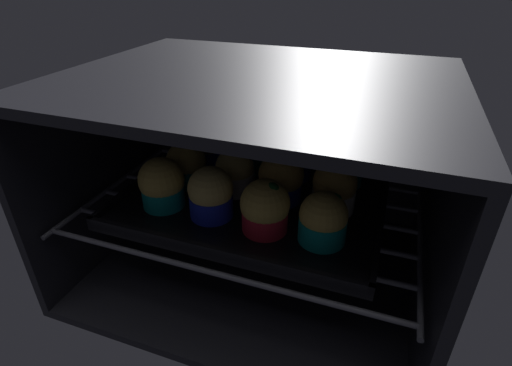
{
  "coord_description": "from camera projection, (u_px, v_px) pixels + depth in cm",
  "views": [
    {
      "loc": [
        19.68,
        -32.48,
        50.33
      ],
      "look_at": [
        0.0,
        21.78,
        17.39
      ],
      "focal_mm": 27.43,
      "sensor_mm": 36.0,
      "label": 1
    }
  ],
  "objects": [
    {
      "name": "muffin_row0_col1",
      "position": [
        211.0,
        194.0,
        0.6
      ],
      "size": [
        7.04,
        7.04,
        8.33
      ],
      "color": "#1928B7",
      "rests_on": "baking_tray"
    },
    {
      "name": "muffin_row0_col3",
      "position": [
        323.0,
        220.0,
        0.55
      ],
      "size": [
        6.85,
        6.85,
        7.72
      ],
      "color": "#0C8C84",
      "rests_on": "baking_tray"
    },
    {
      "name": "muffin_row2_col0",
      "position": [
        209.0,
        146.0,
        0.76
      ],
      "size": [
        7.14,
        7.14,
        7.94
      ],
      "color": "#1928B7",
      "rests_on": "baking_tray"
    },
    {
      "name": "muffin_row0_col2",
      "position": [
        265.0,
        208.0,
        0.57
      ],
      "size": [
        7.35,
        7.35,
        8.21
      ],
      "color": "red",
      "rests_on": "baking_tray"
    },
    {
      "name": "muffin_row1_col0",
      "position": [
        186.0,
        165.0,
        0.69
      ],
      "size": [
        7.08,
        7.08,
        7.8
      ],
      "color": "#0C8C84",
      "rests_on": "baking_tray"
    },
    {
      "name": "oven_rack",
      "position": [
        256.0,
        201.0,
        0.69
      ],
      "size": [
        54.8,
        42.0,
        0.8
      ],
      "color": "#51515B",
      "rests_on": "oven_cavity"
    },
    {
      "name": "baking_tray",
      "position": [
        256.0,
        197.0,
        0.68
      ],
      "size": [
        42.84,
        34.18,
        2.2
      ],
      "color": "black",
      "rests_on": "oven_rack"
    },
    {
      "name": "muffin_row2_col2",
      "position": [
        294.0,
        157.0,
        0.71
      ],
      "size": [
        7.52,
        7.52,
        8.9
      ],
      "color": "#1928B7",
      "rests_on": "baking_tray"
    },
    {
      "name": "oven_cavity",
      "position": [
        264.0,
        173.0,
        0.7
      ],
      "size": [
        59.0,
        47.0,
        37.0
      ],
      "color": "black",
      "rests_on": "ground"
    },
    {
      "name": "muffin_row2_col3",
      "position": [
        344.0,
        165.0,
        0.69
      ],
      "size": [
        7.28,
        7.28,
        8.4
      ],
      "color": "#0C8C84",
      "rests_on": "baking_tray"
    },
    {
      "name": "muffin_row2_col1",
      "position": [
        252.0,
        151.0,
        0.74
      ],
      "size": [
        6.84,
        6.84,
        8.32
      ],
      "color": "#0C8C84",
      "rests_on": "baking_tray"
    },
    {
      "name": "muffin_row1_col1",
      "position": [
        235.0,
        172.0,
        0.67
      ],
      "size": [
        6.84,
        6.84,
        7.83
      ],
      "color": "silver",
      "rests_on": "baking_tray"
    },
    {
      "name": "muffin_row1_col3",
      "position": [
        334.0,
        188.0,
        0.62
      ],
      "size": [
        7.0,
        7.0,
        8.43
      ],
      "color": "silver",
      "rests_on": "baking_tray"
    },
    {
      "name": "muffin_row1_col2",
      "position": [
        281.0,
        179.0,
        0.64
      ],
      "size": [
        7.52,
        7.52,
        8.52
      ],
      "color": "#1928B7",
      "rests_on": "baking_tray"
    },
    {
      "name": "muffin_row0_col0",
      "position": [
        162.0,
        184.0,
        0.63
      ],
      "size": [
        7.37,
        7.37,
        8.4
      ],
      "color": "#0C8C84",
      "rests_on": "baking_tray"
    }
  ]
}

